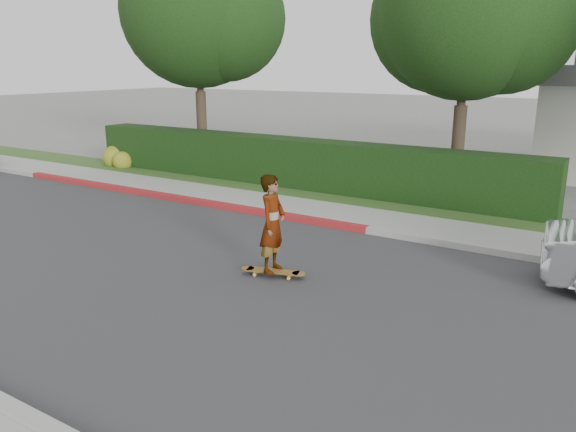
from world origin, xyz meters
name	(u,v)px	position (x,y,z in m)	size (l,w,h in m)	color
ground	(214,283)	(0.00, 0.00, 0.00)	(120.00, 120.00, 0.00)	slate
road	(214,283)	(0.00, 0.00, 0.01)	(60.00, 8.00, 0.01)	#2D2D30
curb_far	(328,223)	(0.00, 4.10, 0.07)	(60.00, 0.20, 0.15)	#9E9E99
curb_red_section	(169,197)	(-5.00, 4.10, 0.08)	(12.00, 0.21, 0.15)	maroon
sidewalk_far	(345,215)	(0.00, 5.00, 0.06)	(60.00, 1.60, 0.12)	gray
planting_strip	(372,203)	(0.00, 6.60, 0.05)	(60.00, 1.60, 0.10)	#2D4C1E
hedge	(289,163)	(-3.00, 7.20, 0.75)	(15.00, 1.00, 1.50)	black
flowering_shrub	(118,159)	(-10.01, 6.74, 0.33)	(1.40, 1.00, 0.90)	#2D4C19
tree_left	(201,15)	(-7.51, 8.69, 5.26)	(5.99, 5.21, 8.00)	#33261C
tree_center	(470,15)	(1.49, 9.19, 4.90)	(5.66, 4.84, 7.44)	#33261C
skateboard	(273,271)	(0.69, 0.78, 0.10)	(1.18, 0.56, 0.11)	gold
skateboarder	(273,224)	(0.69, 0.78, 0.98)	(0.63, 0.41, 1.72)	white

